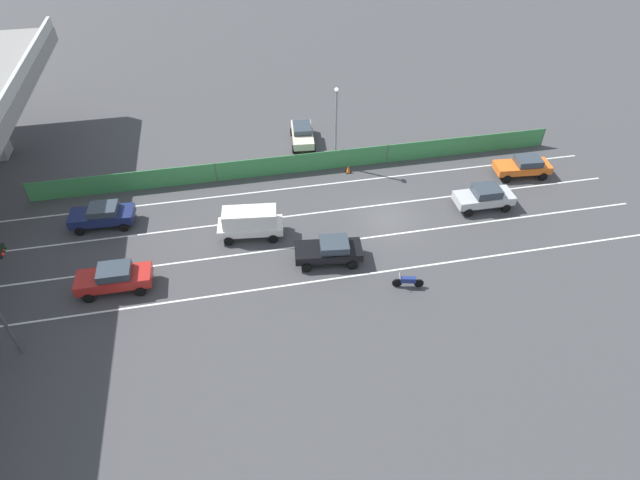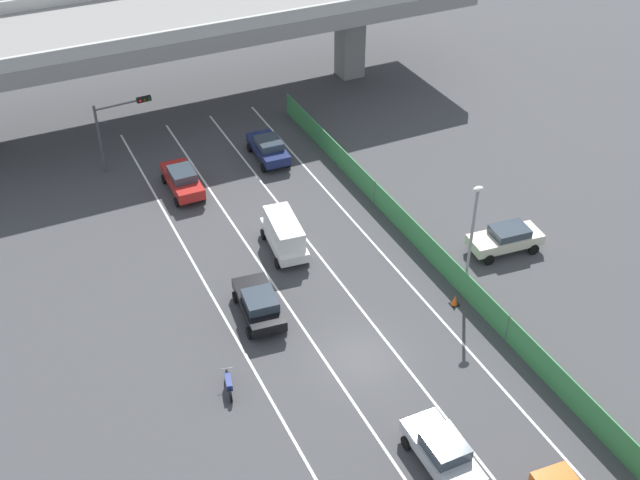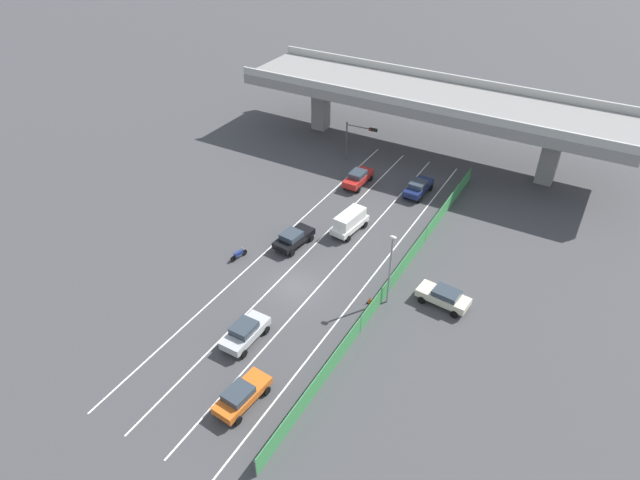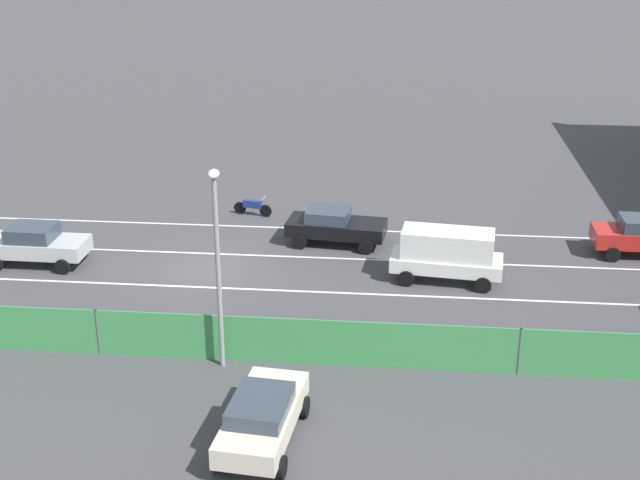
{
  "view_description": "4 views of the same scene",
  "coord_description": "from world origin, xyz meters",
  "views": [
    {
      "loc": [
        -27.56,
        10.49,
        23.32
      ],
      "look_at": [
        -2.88,
        5.56,
        1.39
      ],
      "focal_mm": 29.07,
      "sensor_mm": 36.0,
      "label": 1
    },
    {
      "loc": [
        -14.03,
        -24.59,
        28.18
      ],
      "look_at": [
        1.6,
        8.09,
        1.39
      ],
      "focal_mm": 44.48,
      "sensor_mm": 36.0,
      "label": 2
    },
    {
      "loc": [
        19.67,
        -29.82,
        30.65
      ],
      "look_at": [
        -0.45,
        4.96,
        1.74
      ],
      "focal_mm": 30.46,
      "sensor_mm": 36.0,
      "label": 3
    },
    {
      "loc": [
        31.6,
        7.71,
        14.24
      ],
      "look_at": [
        1.14,
        4.81,
        1.97
      ],
      "focal_mm": 47.58,
      "sensor_mm": 36.0,
      "label": 4
    }
  ],
  "objects": [
    {
      "name": "lane_line_left_edge",
      "position": [
        -5.13,
        4.86,
        0.0
      ],
      "size": [
        0.14,
        45.72,
        0.01
      ],
      "primitive_type": "cube",
      "color": "silver",
      "rests_on": "ground"
    },
    {
      "name": "lane_line_mid_left",
      "position": [
        -1.71,
        4.86,
        0.0
      ],
      "size": [
        0.14,
        45.72,
        0.01
      ],
      "primitive_type": "cube",
      "color": "silver",
      "rests_on": "ground"
    },
    {
      "name": "street_lamp",
      "position": [
        7.6,
        2.2,
        4.12
      ],
      "size": [
        0.6,
        0.36,
        6.73
      ],
      "color": "gray",
      "rests_on": "ground"
    },
    {
      "name": "ground_plane",
      "position": [
        0.0,
        0.0,
        0.0
      ],
      "size": [
        300.0,
        300.0,
        0.0
      ],
      "primitive_type": "plane",
      "color": "#424244"
    },
    {
      "name": "lane_line_right_edge",
      "position": [
        5.13,
        4.86,
        0.0
      ],
      "size": [
        0.14,
        45.72,
        0.01
      ],
      "primitive_type": "cube",
      "color": "silver",
      "rests_on": "ground"
    },
    {
      "name": "green_fence",
      "position": [
        7.24,
        4.86,
        0.82
      ],
      "size": [
        0.1,
        41.82,
        1.63
      ],
      "color": "#3D8E4C",
      "rests_on": "ground"
    },
    {
      "name": "car_sedan_silver",
      "position": [
        0.05,
        -7.26,
        0.92
      ],
      "size": [
        2.06,
        4.27,
        1.7
      ],
      "color": "#B7BABC",
      "rests_on": "ground"
    },
    {
      "name": "traffic_light",
      "position": [
        -5.89,
        23.2,
        3.54
      ],
      "size": [
        3.88,
        0.45,
        4.9
      ],
      "color": "#47474C",
      "rests_on": "ground"
    },
    {
      "name": "parked_sedan_cream",
      "position": [
        11.75,
        4.2,
        0.89
      ],
      "size": [
        4.47,
        2.31,
        1.57
      ],
      "color": "beige",
      "rests_on": "ground"
    },
    {
      "name": "car_sedan_navy",
      "position": [
        3.29,
        19.85,
        0.9
      ],
      "size": [
        2.18,
        4.4,
        1.63
      ],
      "color": "navy",
      "rests_on": "ground"
    },
    {
      "name": "traffic_cone",
      "position": [
        6.42,
        1.38,
        0.29
      ],
      "size": [
        0.47,
        0.47,
        0.63
      ],
      "color": "orange",
      "rests_on": "ground"
    },
    {
      "name": "car_sedan_black",
      "position": [
        -3.4,
        5.03,
        0.88
      ],
      "size": [
        2.46,
        4.52,
        1.6
      ],
      "color": "black",
      "rests_on": "ground"
    },
    {
      "name": "motorcycle",
      "position": [
        -6.68,
        0.78,
        0.46
      ],
      "size": [
        0.69,
        1.92,
        0.93
      ],
      "color": "black",
      "rests_on": "ground"
    },
    {
      "name": "lane_line_mid_right",
      "position": [
        1.71,
        4.86,
        0.0
      ],
      "size": [
        0.14,
        45.72,
        0.01
      ],
      "primitive_type": "cube",
      "color": "silver",
      "rests_on": "ground"
    },
    {
      "name": "car_sedan_red",
      "position": [
        -3.32,
        18.42,
        0.94
      ],
      "size": [
        1.99,
        4.47,
        1.71
      ],
      "color": "red",
      "rests_on": "ground"
    },
    {
      "name": "car_taxi_orange",
      "position": [
        3.32,
        -12.11,
        0.87
      ],
      "size": [
        2.25,
        4.45,
        1.57
      ],
      "color": "orange",
      "rests_on": "ground"
    },
    {
      "name": "car_van_white",
      "position": [
        0.12,
        9.81,
        1.21
      ],
      "size": [
        2.36,
        4.58,
        2.14
      ],
      "color": "silver",
      "rests_on": "ground"
    }
  ]
}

